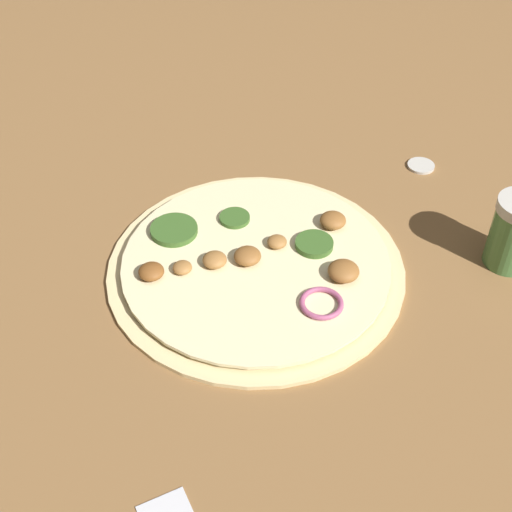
# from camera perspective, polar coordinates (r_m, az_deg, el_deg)

# --- Properties ---
(ground_plane) EXTENTS (3.00, 3.00, 0.00)m
(ground_plane) POSITION_cam_1_polar(r_m,az_deg,el_deg) (0.77, 0.00, -1.08)
(ground_plane) COLOR brown
(pizza) EXTENTS (0.32, 0.32, 0.03)m
(pizza) POSITION_cam_1_polar(r_m,az_deg,el_deg) (0.77, 0.03, -0.63)
(pizza) COLOR beige
(pizza) RESTS_ON ground_plane
(loose_cap) EXTENTS (0.03, 0.03, 0.01)m
(loose_cap) POSITION_cam_1_polar(r_m,az_deg,el_deg) (0.94, 13.07, 7.14)
(loose_cap) COLOR beige
(loose_cap) RESTS_ON ground_plane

